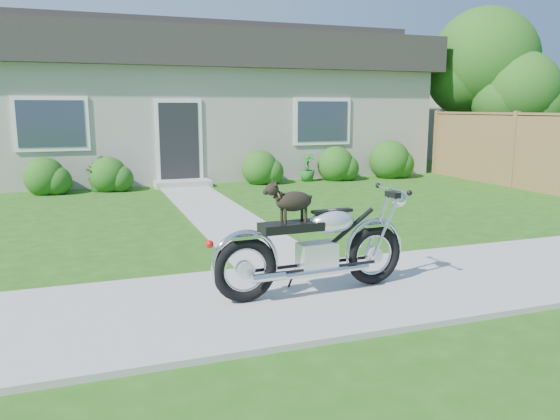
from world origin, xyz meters
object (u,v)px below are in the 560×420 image
object	(u,v)px
potted_plant_right	(307,168)
fence	(514,150)
house	(210,102)
potted_plant_left	(97,174)
tree_near	(525,95)
motorcycle_with_dog	(316,245)
tree_far	(489,66)

from	to	relation	value
potted_plant_right	fence	bearing A→B (deg)	-32.37
house	fence	xyz separation A→B (m)	(6.30, -6.24, -1.22)
house	potted_plant_left	distance (m)	5.24
house	fence	distance (m)	8.96
house	potted_plant_right	xyz separation A→B (m)	(1.88, -3.44, -1.79)
house	fence	size ratio (longest dim) A/B	1.90
tree_near	motorcycle_with_dog	world-z (taller)	tree_near
potted_plant_left	motorcycle_with_dog	xyz separation A→B (m)	(1.99, -8.58, 0.15)
fence	tree_near	size ratio (longest dim) A/B	1.81
tree_far	potted_plant_left	xyz separation A→B (m)	(-11.83, -0.70, -2.83)
tree_far	tree_near	bearing A→B (deg)	-70.26
fence	potted_plant_right	bearing A→B (deg)	147.63
fence	potted_plant_right	size ratio (longest dim) A/B	8.99
potted_plant_left	house	bearing A→B (deg)	44.17
potted_plant_right	tree_far	bearing A→B (deg)	6.23
house	tree_far	bearing A→B (deg)	-18.34
tree_near	potted_plant_left	distance (m)	12.40
potted_plant_right	motorcycle_with_dog	xyz separation A→B (m)	(-3.44, -8.58, 0.19)
tree_near	potted_plant_right	bearing A→B (deg)	176.14
fence	potted_plant_left	xyz separation A→B (m)	(-9.85, 2.80, -0.53)
tree_far	potted_plant_left	world-z (taller)	tree_far
tree_far	potted_plant_right	bearing A→B (deg)	-173.77
tree_far	motorcycle_with_dog	size ratio (longest dim) A/B	2.27
fence	motorcycle_with_dog	world-z (taller)	fence
potted_plant_left	tree_near	bearing A→B (deg)	-2.15
motorcycle_with_dog	fence	bearing A→B (deg)	33.31
house	fence	bearing A→B (deg)	-44.74
fence	potted_plant_right	xyz separation A→B (m)	(-4.42, 2.80, -0.57)
fence	motorcycle_with_dog	distance (m)	9.76
potted_plant_right	house	bearing A→B (deg)	118.68
house	potted_plant_right	distance (m)	4.32
fence	tree_near	world-z (taller)	tree_near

